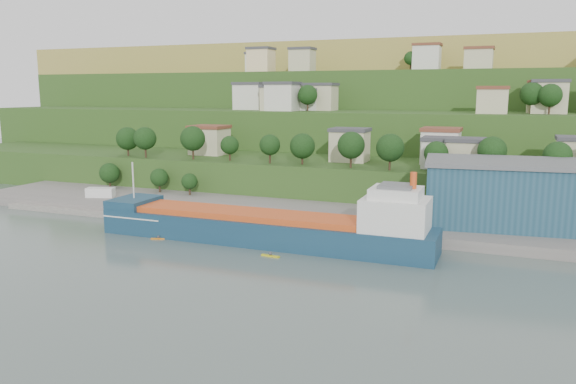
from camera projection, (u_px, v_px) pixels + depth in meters
The scene contains 10 objects.
ground at pixel (270, 256), 97.36m from camera, with size 500.00×500.00×0.00m, color #4A5A52.
quay at pixel (413, 229), 115.75m from camera, with size 220.00×26.00×4.00m, color slate.
pebble_beach at pixel (100, 208), 137.41m from camera, with size 40.00×18.00×2.40m, color slate.
hillside at pixel (419, 155), 251.72m from camera, with size 360.00×210.43×96.00m.
cargo_ship_near at pixel (272, 229), 104.77m from camera, with size 64.98×10.51×16.70m.
warehouse at pixel (506, 192), 110.70m from camera, with size 32.81×22.12×12.80m.
caravan at pixel (101, 194), 140.29m from camera, with size 6.78×2.82×3.16m, color silver.
dinghy at pixel (135, 206), 131.45m from camera, with size 3.88×1.46×0.78m, color silver.
kayak_orange at pixel (159, 238), 108.11m from camera, with size 2.88×1.59×0.73m.
kayak_yellow at pixel (270, 255), 96.72m from camera, with size 3.46×0.91×0.85m.
Camera 1 is at (37.42, -86.13, 28.14)m, focal length 35.00 mm.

